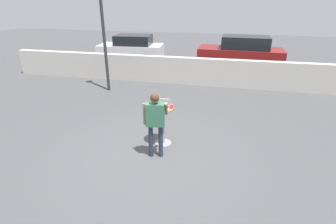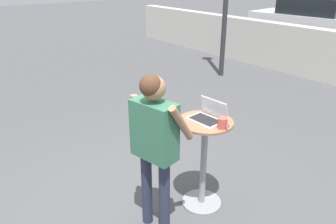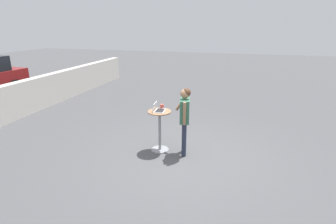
{
  "view_description": "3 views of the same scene",
  "coord_description": "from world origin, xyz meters",
  "px_view_note": "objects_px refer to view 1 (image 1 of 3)",
  "views": [
    {
      "loc": [
        1.68,
        -5.36,
        3.66
      ],
      "look_at": [
        0.4,
        0.26,
        1.13
      ],
      "focal_mm": 28.0,
      "sensor_mm": 36.0,
      "label": 1
    },
    {
      "loc": [
        2.35,
        -1.54,
        2.5
      ],
      "look_at": [
        -0.07,
        0.36,
        1.16
      ],
      "focal_mm": 35.0,
      "sensor_mm": 36.0,
      "label": 2
    },
    {
      "loc": [
        -5.63,
        -1.22,
        3.08
      ],
      "look_at": [
        0.19,
        0.46,
        1.05
      ],
      "focal_mm": 28.0,
      "sensor_mm": 36.0,
      "label": 3
    }
  ],
  "objects_px": {
    "laptop": "(163,106)",
    "street_lamp": "(102,12)",
    "cafe_table": "(163,123)",
    "standing_person": "(155,117)",
    "parked_car_further_down": "(132,48)",
    "parked_car_near_street": "(241,52)",
    "coffee_mug": "(171,106)"
  },
  "relations": [
    {
      "from": "cafe_table",
      "to": "parked_car_further_down",
      "type": "xyz_separation_m",
      "value": [
        -4.23,
        9.22,
        0.2
      ]
    },
    {
      "from": "laptop",
      "to": "street_lamp",
      "type": "height_order",
      "value": "street_lamp"
    },
    {
      "from": "standing_person",
      "to": "parked_car_near_street",
      "type": "bearing_deg",
      "value": 76.81
    },
    {
      "from": "street_lamp",
      "to": "cafe_table",
      "type": "bearing_deg",
      "value": -49.08
    },
    {
      "from": "coffee_mug",
      "to": "parked_car_near_street",
      "type": "distance_m",
      "value": 9.23
    },
    {
      "from": "laptop",
      "to": "parked_car_further_down",
      "type": "distance_m",
      "value": 10.12
    },
    {
      "from": "standing_person",
      "to": "street_lamp",
      "type": "distance_m",
      "value": 5.97
    },
    {
      "from": "laptop",
      "to": "coffee_mug",
      "type": "relative_size",
      "value": 2.71
    },
    {
      "from": "standing_person",
      "to": "laptop",
      "type": "bearing_deg",
      "value": 87.9
    },
    {
      "from": "parked_car_near_street",
      "to": "coffee_mug",
      "type": "bearing_deg",
      "value": -102.58
    },
    {
      "from": "standing_person",
      "to": "parked_car_near_street",
      "type": "distance_m",
      "value": 9.91
    },
    {
      "from": "laptop",
      "to": "parked_car_further_down",
      "type": "bearing_deg",
      "value": 114.71
    },
    {
      "from": "standing_person",
      "to": "parked_car_further_down",
      "type": "height_order",
      "value": "standing_person"
    },
    {
      "from": "cafe_table",
      "to": "coffee_mug",
      "type": "xyz_separation_m",
      "value": [
        0.23,
        0.01,
        0.49
      ]
    },
    {
      "from": "standing_person",
      "to": "parked_car_further_down",
      "type": "xyz_separation_m",
      "value": [
        -4.21,
        9.86,
        -0.26
      ]
    },
    {
      "from": "laptop",
      "to": "coffee_mug",
      "type": "xyz_separation_m",
      "value": [
        0.23,
        -0.02,
        0.01
      ]
    },
    {
      "from": "standing_person",
      "to": "street_lamp",
      "type": "bearing_deg",
      "value": 126.43
    },
    {
      "from": "coffee_mug",
      "to": "parked_car_further_down",
      "type": "relative_size",
      "value": 0.03
    },
    {
      "from": "cafe_table",
      "to": "standing_person",
      "type": "distance_m",
      "value": 0.78
    },
    {
      "from": "laptop",
      "to": "street_lamp",
      "type": "xyz_separation_m",
      "value": [
        -3.35,
        3.83,
        2.06
      ]
    },
    {
      "from": "coffee_mug",
      "to": "street_lamp",
      "type": "bearing_deg",
      "value": 132.85
    },
    {
      "from": "coffee_mug",
      "to": "street_lamp",
      "type": "xyz_separation_m",
      "value": [
        -3.58,
        3.86,
        2.05
      ]
    },
    {
      "from": "street_lamp",
      "to": "laptop",
      "type": "bearing_deg",
      "value": -48.86
    },
    {
      "from": "parked_car_near_street",
      "to": "street_lamp",
      "type": "bearing_deg",
      "value": -137.34
    },
    {
      "from": "cafe_table",
      "to": "street_lamp",
      "type": "height_order",
      "value": "street_lamp"
    },
    {
      "from": "laptop",
      "to": "parked_car_further_down",
      "type": "height_order",
      "value": "parked_car_further_down"
    },
    {
      "from": "coffee_mug",
      "to": "standing_person",
      "type": "relative_size",
      "value": 0.08
    },
    {
      "from": "parked_car_further_down",
      "to": "laptop",
      "type": "bearing_deg",
      "value": -65.29
    },
    {
      "from": "coffee_mug",
      "to": "parked_car_further_down",
      "type": "distance_m",
      "value": 10.24
    },
    {
      "from": "laptop",
      "to": "street_lamp",
      "type": "bearing_deg",
      "value": 131.14
    },
    {
      "from": "laptop",
      "to": "cafe_table",
      "type": "bearing_deg",
      "value": -84.57
    },
    {
      "from": "parked_car_near_street",
      "to": "street_lamp",
      "type": "xyz_separation_m",
      "value": [
        -5.59,
        -5.15,
        2.27
      ]
    }
  ]
}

